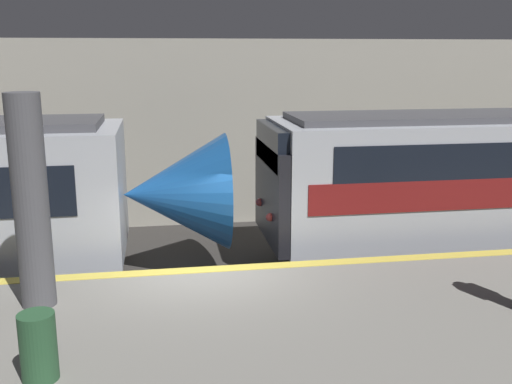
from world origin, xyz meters
The scene contains 5 objects.
ground_plane centered at (0.00, 0.00, 0.00)m, with size 120.00×120.00×0.00m, color #33302D.
platform centered at (0.00, -2.34, 0.50)m, with size 40.00×4.69×1.02m.
station_rear_barrier centered at (0.00, 6.38, 2.62)m, with size 50.00×0.15×5.23m.
support_pillar_near centered at (-2.66, -1.26, 2.66)m, with size 0.52×0.52×3.30m.
trash_bin centered at (-2.24, -3.55, 1.43)m, with size 0.44×0.44×0.85m.
Camera 1 is at (-0.73, -10.44, 4.88)m, focal length 42.00 mm.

